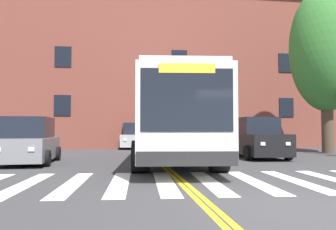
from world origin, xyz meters
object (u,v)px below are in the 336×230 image
Objects in this scene: city_bus at (173,119)px; street_tree_curbside_large at (326,49)px; car_black_far_lane at (257,139)px; car_grey_near_lane at (29,142)px; car_silver_behind_bus at (136,137)px.

street_tree_curbside_large is (9.46, 3.62, 4.18)m from city_bus.
car_black_far_lane is 0.46× the size of street_tree_curbside_large.
street_tree_curbside_large is at bearing 24.49° from car_black_far_lane.
street_tree_curbside_large reaches higher than city_bus.
car_silver_behind_bus is (4.55, 9.89, -0.01)m from car_grey_near_lane.
city_bus is 5.87m from car_grey_near_lane.
car_silver_behind_bus is at bearing 150.42° from street_tree_curbside_large.
car_grey_near_lane is 0.91× the size of car_silver_behind_bus.
car_black_far_lane is (4.24, 1.24, -0.94)m from city_bus.
city_bus is 9.81m from car_silver_behind_bus.
car_grey_near_lane is 10.12m from car_black_far_lane.
city_bus is 4.51m from car_black_far_lane.
car_black_far_lane is 1.02× the size of car_silver_behind_bus.
city_bus is at bearing 2.05° from car_grey_near_lane.
car_grey_near_lane is (-5.78, -0.21, -0.96)m from city_bus.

